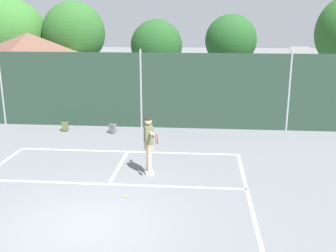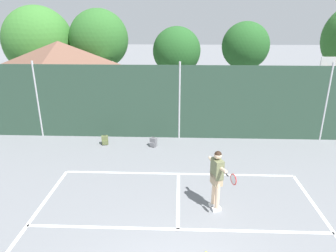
% 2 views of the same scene
% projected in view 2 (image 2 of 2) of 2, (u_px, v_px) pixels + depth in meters
% --- Properties ---
extents(chainlink_fence, '(26.09, 0.09, 3.53)m').
position_uv_depth(chainlink_fence, '(179.00, 103.00, 13.58)').
color(chainlink_fence, '#284233').
rests_on(chainlink_fence, ground).
extents(basketball_hoop, '(0.90, 0.67, 3.55)m').
position_uv_depth(basketball_hoop, '(326.00, 82.00, 14.76)').
color(basketball_hoop, '#9E9EA3').
rests_on(basketball_hoop, ground).
extents(clubhouse_building, '(5.54, 5.21, 4.07)m').
position_uv_depth(clubhouse_building, '(62.00, 76.00, 17.58)').
color(clubhouse_building, silver).
rests_on(clubhouse_building, ground).
extents(treeline_backdrop, '(26.60, 4.33, 6.38)m').
position_uv_depth(treeline_backdrop, '(180.00, 42.00, 20.55)').
color(treeline_backdrop, brown).
rests_on(treeline_backdrop, ground).
extents(tennis_player, '(0.62, 1.34, 1.85)m').
position_uv_depth(tennis_player, '(217.00, 175.00, 8.52)').
color(tennis_player, silver).
rests_on(tennis_player, ground).
extents(backpack_olive, '(0.31, 0.29, 0.46)m').
position_uv_depth(backpack_olive, '(105.00, 140.00, 13.32)').
color(backpack_olive, '#566038').
rests_on(backpack_olive, ground).
extents(backpack_grey, '(0.33, 0.32, 0.46)m').
position_uv_depth(backpack_grey, '(153.00, 142.00, 13.11)').
color(backpack_grey, slate).
rests_on(backpack_grey, ground).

